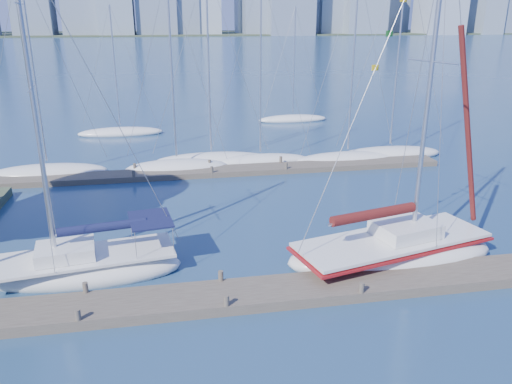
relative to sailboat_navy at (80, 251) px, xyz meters
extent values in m
plane|color=navy|center=(5.42, -2.97, -1.13)|extent=(700.00, 700.00, 0.00)
cube|color=#483F35|center=(5.42, -2.97, -0.93)|extent=(26.00, 2.00, 0.40)
cube|color=#483F35|center=(7.42, 13.03, -0.95)|extent=(30.00, 1.80, 0.36)
cube|color=#38472D|center=(5.42, 317.03, -1.13)|extent=(800.00, 100.00, 1.50)
ellipsoid|color=silver|center=(0.00, 0.00, -0.90)|extent=(8.21, 3.70, 1.39)
cube|color=silver|center=(0.00, 0.00, -0.25)|extent=(7.60, 3.41, 0.11)
cube|color=silver|center=(-0.55, -0.08, 0.08)|extent=(2.44, 1.99, 0.51)
cylinder|color=silver|center=(-0.91, -0.13, 5.89)|extent=(0.17, 0.17, 12.17)
cylinder|color=silver|center=(0.94, 0.14, 0.82)|extent=(3.73, 0.63, 0.09)
cylinder|color=#101737|center=(0.94, 0.14, 0.91)|extent=(3.47, 0.86, 0.37)
cube|color=#101737|center=(2.82, 0.41, 1.00)|extent=(1.97, 2.42, 0.07)
ellipsoid|color=silver|center=(12.93, -0.97, -0.86)|extent=(9.64, 5.11, 1.61)
cube|color=silver|center=(12.93, -0.97, -0.11)|extent=(8.93, 4.71, 0.13)
cube|color=silver|center=(13.55, -0.81, 0.27)|extent=(2.97, 2.51, 0.59)
cylinder|color=silver|center=(13.97, -0.71, 6.57)|extent=(0.19, 0.19, 13.25)
cylinder|color=silver|center=(11.86, -1.23, 1.13)|extent=(4.25, 1.14, 0.11)
cylinder|color=#4E1310|center=(11.86, -1.23, 1.24)|extent=(3.99, 1.37, 0.43)
cube|color=maroon|center=(12.93, -0.97, -0.29)|extent=(9.14, 4.88, 0.11)
ellipsoid|color=silver|center=(-4.25, 14.59, -0.92)|extent=(7.94, 3.69, 1.16)
cylinder|color=silver|center=(-4.25, 14.59, 5.95)|extent=(0.13, 0.13, 12.05)
ellipsoid|color=silver|center=(4.22, 14.24, -0.92)|extent=(7.39, 4.40, 1.16)
cylinder|color=silver|center=(4.22, 14.24, 5.76)|extent=(0.13, 0.13, 11.68)
ellipsoid|color=silver|center=(6.74, 15.85, -0.93)|extent=(8.31, 2.33, 1.09)
cylinder|color=silver|center=(6.74, 15.85, 5.97)|extent=(0.12, 0.12, 12.20)
ellipsoid|color=silver|center=(10.20, 15.08, -0.95)|extent=(7.42, 3.55, 0.97)
cylinder|color=silver|center=(10.20, 15.08, 5.71)|extent=(0.11, 0.11, 11.89)
ellipsoid|color=silver|center=(16.55, 14.44, -0.94)|extent=(7.88, 3.44, 1.04)
cylinder|color=silver|center=(16.55, 14.44, 5.91)|extent=(0.11, 0.11, 12.17)
ellipsoid|color=silver|center=(20.10, 15.05, -0.92)|extent=(8.35, 3.36, 1.16)
cylinder|color=silver|center=(20.10, 15.05, 6.73)|extent=(0.13, 0.13, 13.61)
ellipsoid|color=silver|center=(-0.43, 26.38, -0.94)|extent=(7.65, 4.92, 1.01)
cylinder|color=silver|center=(-0.43, 26.38, 4.81)|extent=(0.11, 0.11, 10.05)
ellipsoid|color=silver|center=(16.31, 29.75, -0.95)|extent=(7.26, 4.24, 0.95)
cylinder|color=silver|center=(16.31, 29.75, 4.77)|extent=(0.10, 0.10, 10.06)
cube|color=#98A6B7|center=(-42.12, 306.46, 16.08)|extent=(14.71, 17.61, 34.42)
cube|color=gray|center=(-20.52, 281.96, 17.36)|extent=(18.73, 19.81, 36.97)
cube|color=slate|center=(1.21, 283.71, 17.39)|extent=(22.24, 16.86, 37.04)
cube|color=gray|center=(199.92, 276.09, 15.70)|extent=(13.96, 21.38, 33.64)
camera|label=1|loc=(3.75, -19.04, 8.86)|focal=35.00mm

